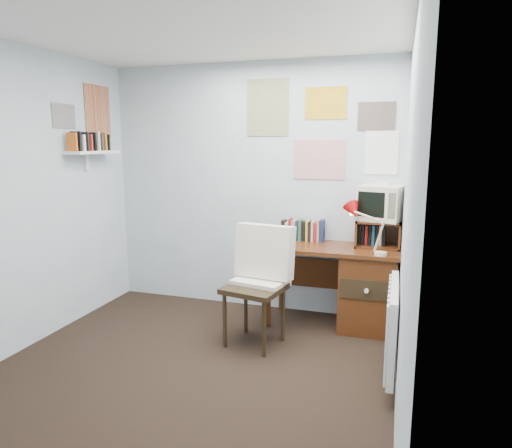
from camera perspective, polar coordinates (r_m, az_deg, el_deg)
The scene contains 14 objects.
ground at distance 3.50m, azimuth -10.09°, elevation -19.36°, with size 3.50×3.50×0.00m, color black.
back_wall at distance 4.69m, azimuth -0.67°, elevation 4.48°, with size 3.00×0.02×2.50m, color silver.
right_wall at distance 2.72m, azimuth 18.25°, elevation -0.20°, with size 0.02×3.50×2.50m, color silver.
ceiling at distance 3.15m, azimuth -11.64°, elevation 24.40°, with size 3.00×3.50×0.02m, color white.
desk at distance 4.37m, azimuth 13.09°, elevation -7.53°, with size 1.20×0.55×0.76m.
desk_chair at distance 3.89m, azimuth -0.22°, elevation -8.09°, with size 0.51×0.48×0.99m, color black.
desk_lamp at distance 4.02m, azimuth 15.44°, elevation -1.09°, with size 0.27×0.23×0.39m, color #B80C0F.
tv_riser at distance 4.36m, azimuth 15.02°, elevation -1.16°, with size 0.40×0.30×0.25m, color #532A13.
crt_tv at distance 4.33m, azimuth 15.44°, elevation 2.77°, with size 0.37×0.34×0.35m, color beige.
book_row at distance 4.49m, azimuth 7.01°, elevation -0.74°, with size 0.60×0.14×0.22m, color #532A13.
radiator at distance 3.48m, azimuth 16.71°, elevation -12.12°, with size 0.09×0.80×0.60m, color white.
wall_shelf at distance 4.74m, azimuth -19.78°, elevation 8.44°, with size 0.20×0.62×0.24m, color white.
posters_back at distance 4.49m, azimuth 8.00°, elevation 11.80°, with size 1.20×0.01×0.90m, color white.
posters_left at distance 4.80m, azimuth -20.97°, elevation 12.93°, with size 0.01×0.70×0.60m, color white.
Camera 1 is at (1.45, -2.68, 1.72)m, focal length 32.00 mm.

